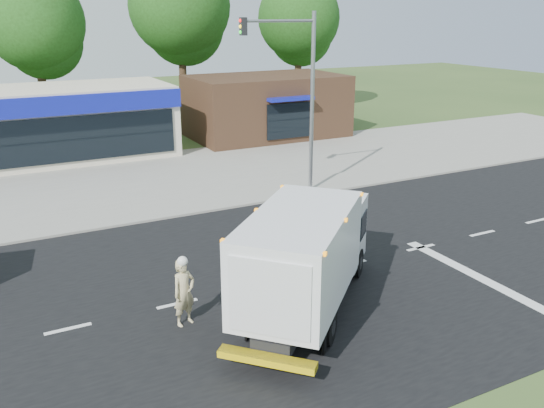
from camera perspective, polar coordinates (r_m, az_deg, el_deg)
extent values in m
plane|color=#385123|center=(19.35, 7.80, -5.92)|extent=(120.00, 120.00, 0.00)
cube|color=black|center=(19.35, 7.80, -5.91)|extent=(60.00, 14.00, 0.02)
cube|color=gray|center=(25.99, -2.56, 0.81)|extent=(60.00, 2.40, 0.12)
cube|color=gray|center=(31.16, -7.07, 3.59)|extent=(60.00, 9.00, 0.02)
cube|color=silver|center=(16.40, -19.56, -11.58)|extent=(1.20, 0.15, 0.01)
cube|color=silver|center=(16.92, -9.38, -9.72)|extent=(1.20, 0.15, 0.01)
cube|color=silver|center=(17.92, -0.17, -7.75)|extent=(1.20, 0.15, 0.01)
cube|color=silver|center=(19.35, 7.80, -5.88)|extent=(1.20, 0.15, 0.01)
cube|color=silver|center=(21.10, 14.51, -4.19)|extent=(1.20, 0.15, 0.01)
cube|color=silver|center=(23.12, 20.11, -2.74)|extent=(1.20, 0.15, 0.01)
cube|color=silver|center=(25.33, 24.76, -1.51)|extent=(1.20, 0.15, 0.01)
cube|color=silver|center=(19.20, 20.45, -7.14)|extent=(0.40, 7.00, 0.01)
cube|color=black|center=(15.43, 2.65, -9.65)|extent=(4.10, 4.01, 0.33)
cube|color=white|center=(18.10, 5.65, -2.52)|extent=(2.80, 2.81, 2.01)
cube|color=black|center=(18.87, 6.30, -1.04)|extent=(1.37, 1.40, 0.86)
cube|color=white|center=(14.85, 2.72, -5.09)|extent=(5.03, 4.98, 2.25)
cube|color=silver|center=(12.79, -0.28, -9.38)|extent=(1.37, 1.41, 1.82)
cube|color=yellow|center=(13.38, -0.52, -15.15)|extent=(1.84, 1.88, 0.17)
cube|color=orange|center=(14.44, 2.79, -1.08)|extent=(4.92, 4.87, 0.08)
cylinder|color=black|center=(18.73, 2.87, -5.09)|extent=(0.86, 0.84, 0.92)
cylinder|color=black|center=(18.37, 8.36, -5.76)|extent=(0.86, 0.84, 0.92)
cylinder|color=black|center=(15.23, -1.60, -10.94)|extent=(0.86, 0.84, 0.92)
cylinder|color=black|center=(14.77, 5.55, -12.05)|extent=(0.86, 0.84, 0.92)
imported|color=#CAB987|center=(15.49, -8.71, -8.67)|extent=(0.78, 0.64, 1.85)
sphere|color=white|center=(15.10, -8.87, -5.64)|extent=(0.28, 0.28, 0.28)
cube|color=beige|center=(34.84, -24.93, 6.95)|extent=(18.00, 6.00, 4.00)
cube|color=#11199B|center=(31.61, -24.93, 8.52)|extent=(18.00, 0.30, 1.00)
cube|color=black|center=(31.92, -24.50, 5.35)|extent=(17.00, 0.12, 2.40)
cube|color=#382316|center=(38.89, -0.56, 9.68)|extent=(10.00, 6.00, 4.00)
cube|color=#11199B|center=(36.05, 1.70, 10.43)|extent=(3.00, 1.20, 0.20)
cube|color=black|center=(36.32, 1.64, 8.25)|extent=(3.00, 0.12, 2.20)
cylinder|color=gray|center=(25.95, 3.99, 9.70)|extent=(0.18, 0.18, 8.00)
cylinder|color=gray|center=(24.81, 0.66, 17.69)|extent=(3.40, 0.12, 0.12)
cube|color=black|center=(24.10, -2.86, 17.17)|extent=(0.25, 0.25, 0.70)
cylinder|color=#332114|center=(42.76, -21.82, 11.13)|extent=(0.56, 0.56, 6.86)
sphere|color=#1D4112|center=(42.53, -22.47, 16.35)|extent=(6.47, 6.47, 6.47)
sphere|color=#1D4112|center=(43.12, -21.65, 14.75)|extent=(5.10, 5.10, 5.10)
cylinder|color=#332114|center=(44.85, -8.84, 13.12)|extent=(0.56, 0.56, 7.84)
sphere|color=#1D4112|center=(44.67, -9.14, 18.84)|extent=(7.39, 7.39, 7.39)
sphere|color=#1D4112|center=(45.31, -8.63, 17.01)|extent=(5.82, 5.82, 5.82)
cylinder|color=#332114|center=(49.01, 2.60, 13.25)|extent=(0.56, 0.56, 7.00)
sphere|color=#1D4112|center=(48.81, 2.67, 17.93)|extent=(6.60, 6.60, 6.60)
sphere|color=#1D4112|center=(49.52, 2.87, 16.43)|extent=(5.20, 5.20, 5.20)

